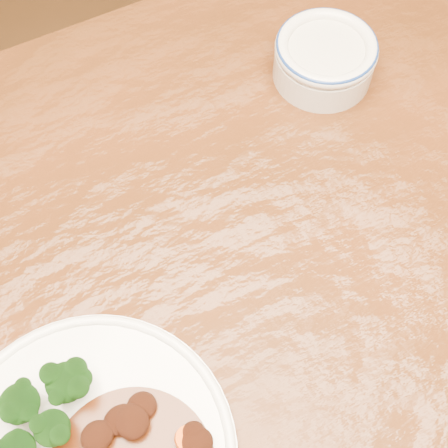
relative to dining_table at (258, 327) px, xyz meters
name	(u,v)px	position (x,y,z in m)	size (l,w,h in m)	color
ground	(242,431)	(0.00, 0.00, -0.67)	(4.00, 4.00, 0.00)	#462B11
dining_table	(258,327)	(0.00, 0.00, 0.00)	(1.51, 0.92, 0.75)	#51250E
broccoli_florets	(25,429)	(-0.25, -0.02, 0.12)	(0.14, 0.09, 0.04)	#81A053
dip_bowl	(325,58)	(0.22, 0.22, 0.11)	(0.12, 0.12, 0.06)	beige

